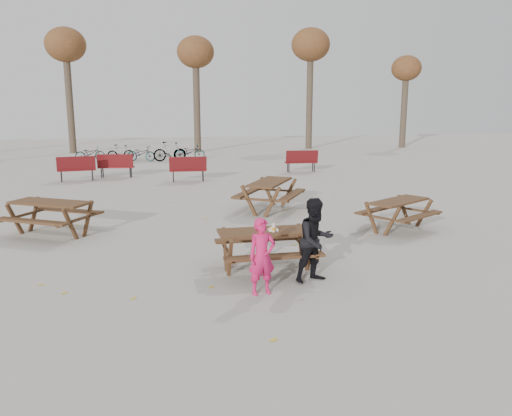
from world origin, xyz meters
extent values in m
plane|color=gray|center=(0.00, 0.00, 0.00)|extent=(80.00, 80.00, 0.00)
cube|color=#391E14|center=(0.00, 0.00, 0.75)|extent=(1.80, 0.70, 0.05)
cube|color=#391E14|center=(0.00, -0.60, 0.45)|extent=(1.80, 0.25, 0.05)
cube|color=#391E14|center=(0.00, 0.60, 0.45)|extent=(1.80, 0.25, 0.05)
cylinder|color=#391E14|center=(-0.75, -0.30, 0.36)|extent=(0.08, 0.08, 0.73)
cylinder|color=#391E14|center=(-0.75, 0.30, 0.36)|extent=(0.08, 0.08, 0.73)
cylinder|color=#391E14|center=(0.75, -0.30, 0.36)|extent=(0.08, 0.08, 0.73)
cylinder|color=#391E14|center=(0.75, 0.30, 0.36)|extent=(0.08, 0.08, 0.73)
cube|color=white|center=(0.11, -0.05, 0.79)|extent=(0.18, 0.11, 0.03)
ellipsoid|color=tan|center=(0.11, -0.05, 0.83)|extent=(0.14, 0.06, 0.05)
cylinder|color=silver|center=(0.09, -0.13, 0.85)|extent=(0.06, 0.06, 0.15)
cylinder|color=orange|center=(0.09, -0.13, 0.83)|extent=(0.07, 0.07, 0.05)
cylinder|color=white|center=(0.09, -0.13, 0.94)|extent=(0.03, 0.03, 0.02)
imported|color=#CE1956|center=(-0.35, -1.14, 0.64)|extent=(0.51, 0.38, 1.28)
imported|color=black|center=(0.70, -0.75, 0.75)|extent=(0.87, 0.77, 1.50)
imported|color=black|center=(-5.38, 20.31, 0.42)|extent=(1.63, 0.69, 0.83)
imported|color=black|center=(-3.74, 20.28, 0.45)|extent=(1.54, 0.77, 0.89)
imported|color=black|center=(-2.59, 19.64, 0.43)|extent=(1.71, 1.19, 0.85)
imported|color=black|center=(-1.04, 19.24, 0.54)|extent=(1.84, 0.70, 1.08)
imported|color=black|center=(0.10, 19.86, 0.44)|extent=(1.69, 0.63, 0.88)
cylinder|color=#382B21|center=(-7.00, 25.50, 3.15)|extent=(0.44, 0.44, 6.30)
ellipsoid|color=brown|center=(-7.00, 25.50, 6.75)|extent=(2.52, 2.52, 2.14)
cylinder|color=#382B21|center=(1.00, 24.50, 2.97)|extent=(0.44, 0.44, 5.95)
ellipsoid|color=brown|center=(1.00, 24.50, 6.38)|extent=(2.38, 2.38, 2.02)
cylinder|color=#382B21|center=(9.00, 25.50, 3.32)|extent=(0.44, 0.44, 6.65)
ellipsoid|color=brown|center=(9.00, 25.50, 7.12)|extent=(2.66, 2.66, 2.26)
cylinder|color=#382B21|center=(16.00, 25.00, 2.62)|extent=(0.44, 0.44, 5.25)
ellipsoid|color=brown|center=(16.00, 25.00, 5.62)|extent=(2.10, 2.10, 1.79)
camera|label=1|loc=(-2.05, -8.75, 3.06)|focal=35.00mm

